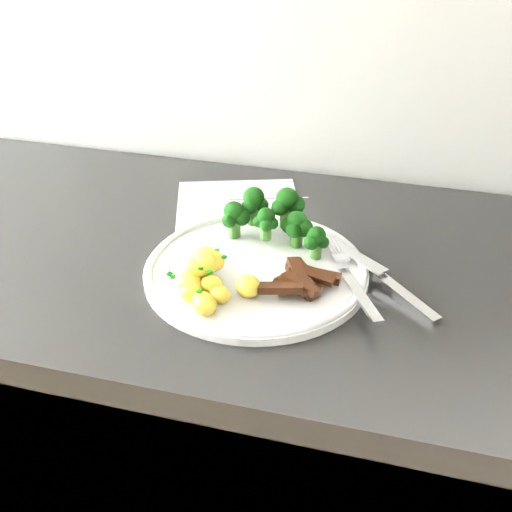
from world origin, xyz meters
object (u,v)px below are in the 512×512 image
object	(u,v)px
plate	(256,269)
fork	(352,281)
beef_strips	(301,280)
potatoes	(206,275)
knife	(390,285)
recipe_paper	(240,220)
broccoli	(275,216)
counter	(254,467)

from	to	relation	value
plate	fork	distance (m)	0.13
plate	beef_strips	size ratio (longest dim) A/B	2.84
potatoes	knife	size ratio (longest dim) A/B	0.69
recipe_paper	plate	size ratio (longest dim) A/B	1.08
broccoli	knife	world-z (taller)	broccoli
broccoli	fork	distance (m)	0.16
broccoli	fork	bearing A→B (deg)	-35.26
recipe_paper	potatoes	size ratio (longest dim) A/B	2.59
potatoes	counter	bearing A→B (deg)	70.94
potatoes	fork	size ratio (longest dim) A/B	0.66
counter	beef_strips	size ratio (longest dim) A/B	21.88
recipe_paper	counter	bearing A→B (deg)	-63.33
plate	beef_strips	distance (m)	0.07
knife	counter	bearing A→B (deg)	170.72
beef_strips	counter	bearing A→B (deg)	140.19
potatoes	beef_strips	distance (m)	0.12
counter	recipe_paper	xyz separation A→B (m)	(-0.05, 0.10, 0.44)
plate	counter	bearing A→B (deg)	109.37
potatoes	fork	distance (m)	0.19
recipe_paper	fork	distance (m)	0.25
beef_strips	fork	bearing A→B (deg)	16.28
potatoes	knife	distance (m)	0.24
broccoli	beef_strips	bearing A→B (deg)	-60.14
plate	knife	world-z (taller)	knife
recipe_paper	fork	size ratio (longest dim) A/B	1.71
broccoli	fork	world-z (taller)	broccoli
counter	fork	world-z (taller)	fork
plate	fork	xyz separation A→B (m)	(0.13, -0.01, 0.01)
counter	potatoes	size ratio (longest dim) A/B	18.53
broccoli	knife	size ratio (longest dim) A/B	0.87
counter	broccoli	xyz separation A→B (m)	(0.02, 0.04, 0.49)
potatoes	fork	world-z (taller)	potatoes
recipe_paper	broccoli	world-z (taller)	broccoli
fork	counter	bearing A→B (deg)	161.05
knife	potatoes	bearing A→B (deg)	-162.87
counter	broccoli	distance (m)	0.49
beef_strips	knife	bearing A→B (deg)	18.44
plate	knife	distance (m)	0.18
knife	recipe_paper	bearing A→B (deg)	151.64
recipe_paper	beef_strips	size ratio (longest dim) A/B	3.06
counter	beef_strips	xyz separation A→B (m)	(0.08, -0.07, 0.46)
counter	knife	bearing A→B (deg)	-9.28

